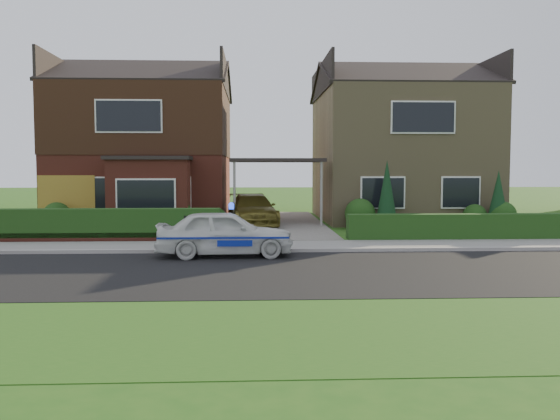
{
  "coord_description": "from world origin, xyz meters",
  "views": [
    {
      "loc": [
        -1.0,
        -13.48,
        2.38
      ],
      "look_at": [
        -0.21,
        3.5,
        1.18
      ],
      "focal_mm": 38.0,
      "sensor_mm": 36.0,
      "label": 1
    }
  ],
  "objects": [
    {
      "name": "shrub_right_near",
      "position": [
        3.2,
        9.4,
        0.6
      ],
      "size": [
        1.2,
        1.2,
        1.2
      ],
      "primitive_type": "sphere",
      "color": "#103312",
      "rests_on": "ground"
    },
    {
      "name": "conifer_a",
      "position": [
        4.2,
        9.2,
        1.3
      ],
      "size": [
        0.9,
        0.9,
        2.6
      ],
      "primitive_type": "cone",
      "color": "black",
      "rests_on": "ground"
    },
    {
      "name": "police_car",
      "position": [
        -1.74,
        2.4,
        0.63
      ],
      "size": [
        3.38,
        3.73,
        1.42
      ],
      "rotation": [
        0.0,
        0.0,
        1.62
      ],
      "color": "silver",
      "rests_on": "ground"
    },
    {
      "name": "potted_plant_a",
      "position": [
        -5.03,
        9.0,
        0.38
      ],
      "size": [
        0.46,
        0.38,
        0.76
      ],
      "primitive_type": "imported",
      "rotation": [
        0.0,
        0.0,
        -0.3
      ],
      "color": "gray",
      "rests_on": "ground"
    },
    {
      "name": "ground",
      "position": [
        0.0,
        0.0,
        0.0
      ],
      "size": [
        120.0,
        120.0,
        0.0
      ],
      "primitive_type": "plane",
      "color": "#215215",
      "rests_on": "ground"
    },
    {
      "name": "potted_plant_c",
      "position": [
        -7.33,
        8.13,
        0.34
      ],
      "size": [
        0.5,
        0.5,
        0.68
      ],
      "primitive_type": "imported",
      "rotation": [
        0.0,
        0.0,
        1.18
      ],
      "color": "gray",
      "rests_on": "ground"
    },
    {
      "name": "carport_link",
      "position": [
        0.0,
        10.95,
        2.66
      ],
      "size": [
        3.8,
        3.0,
        2.77
      ],
      "color": "black",
      "rests_on": "ground"
    },
    {
      "name": "conifer_b",
      "position": [
        8.6,
        9.2,
        1.1
      ],
      "size": [
        0.9,
        0.9,
        2.2
      ],
      "primitive_type": "cone",
      "color": "black",
      "rests_on": "ground"
    },
    {
      "name": "shrub_left_mid",
      "position": [
        -4.0,
        9.3,
        0.66
      ],
      "size": [
        1.32,
        1.32,
        1.32
      ],
      "primitive_type": "sphere",
      "color": "#103312",
      "rests_on": "ground"
    },
    {
      "name": "shrub_left_far",
      "position": [
        -8.5,
        9.5,
        0.54
      ],
      "size": [
        1.08,
        1.08,
        1.08
      ],
      "primitive_type": "sphere",
      "color": "#103312",
      "rests_on": "ground"
    },
    {
      "name": "driveway",
      "position": [
        0.0,
        11.0,
        0.06
      ],
      "size": [
        3.8,
        12.0,
        0.12
      ],
      "primitive_type": "cube",
      "color": "#666059",
      "rests_on": "ground"
    },
    {
      "name": "kerb",
      "position": [
        0.0,
        3.05,
        0.06
      ],
      "size": [
        60.0,
        0.16,
        0.12
      ],
      "primitive_type": "cube",
      "color": "#9E9993",
      "rests_on": "ground"
    },
    {
      "name": "hedge_right",
      "position": [
        5.8,
        5.35,
        0.0
      ],
      "size": [
        7.5,
        0.55,
        0.8
      ],
      "primitive_type": "cube",
      "color": "#103312",
      "rests_on": "ground"
    },
    {
      "name": "potted_plant_b",
      "position": [
        -5.15,
        7.26,
        0.38
      ],
      "size": [
        0.54,
        0.52,
        0.76
      ],
      "primitive_type": "imported",
      "rotation": [
        0.0,
        0.0,
        0.69
      ],
      "color": "gray",
      "rests_on": "ground"
    },
    {
      "name": "garage_door",
      "position": [
        -8.25,
        9.96,
        1.05
      ],
      "size": [
        2.2,
        0.1,
        2.1
      ],
      "primitive_type": "cube",
      "color": "olive",
      "rests_on": "ground"
    },
    {
      "name": "grass_verge",
      "position": [
        0.0,
        -5.0,
        0.0
      ],
      "size": [
        60.0,
        4.0,
        0.01
      ],
      "primitive_type": "cube",
      "color": "#215215",
      "rests_on": "ground"
    },
    {
      "name": "dwarf_wall",
      "position": [
        -5.8,
        5.3,
        0.18
      ],
      "size": [
        7.7,
        0.25,
        0.36
      ],
      "primitive_type": "cube",
      "color": "brown",
      "rests_on": "ground"
    },
    {
      "name": "house_left",
      "position": [
        -5.78,
        13.9,
        3.81
      ],
      "size": [
        7.5,
        9.53,
        7.25
      ],
      "color": "brown",
      "rests_on": "ground"
    },
    {
      "name": "shrub_right_far",
      "position": [
        8.8,
        9.2,
        0.54
      ],
      "size": [
        1.08,
        1.08,
        1.08
      ],
      "primitive_type": "sphere",
      "color": "#103312",
      "rests_on": "ground"
    },
    {
      "name": "driveway_car",
      "position": [
        -1.0,
        10.01,
        0.73
      ],
      "size": [
        2.23,
        4.37,
        1.21
      ],
      "primitive_type": "imported",
      "rotation": [
        0.0,
        0.0,
        0.13
      ],
      "color": "olive",
      "rests_on": "driveway"
    },
    {
      "name": "shrub_right_mid",
      "position": [
        7.8,
        9.5,
        0.48
      ],
      "size": [
        0.96,
        0.96,
        0.96
      ],
      "primitive_type": "sphere",
      "color": "#103312",
      "rests_on": "ground"
    },
    {
      "name": "road",
      "position": [
        0.0,
        0.0,
        0.0
      ],
      "size": [
        60.0,
        6.0,
        0.02
      ],
      "primitive_type": "cube",
      "color": "black",
      "rests_on": "ground"
    },
    {
      "name": "sidewalk",
      "position": [
        0.0,
        4.1,
        0.05
      ],
      "size": [
        60.0,
        2.0,
        0.1
      ],
      "primitive_type": "cube",
      "color": "slate",
      "rests_on": "ground"
    },
    {
      "name": "house_right",
      "position": [
        5.8,
        13.99,
        3.66
      ],
      "size": [
        7.5,
        8.06,
        7.25
      ],
      "color": "#927F59",
      "rests_on": "ground"
    },
    {
      "name": "hedge_left",
      "position": [
        -5.8,
        5.45,
        0.0
      ],
      "size": [
        7.5,
        0.55,
        0.9
      ],
      "primitive_type": "cube",
      "color": "#103312",
      "rests_on": "ground"
    },
    {
      "name": "shrub_left_near",
      "position": [
        -2.4,
        9.6,
        0.42
      ],
      "size": [
        0.84,
        0.84,
        0.84
      ],
      "primitive_type": "sphere",
      "color": "#103312",
      "rests_on": "ground"
    }
  ]
}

